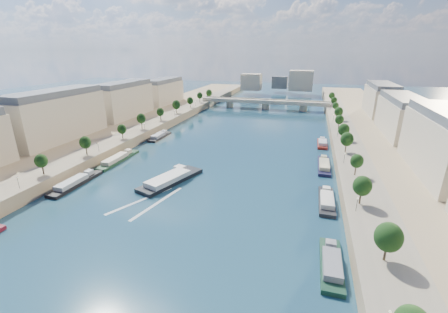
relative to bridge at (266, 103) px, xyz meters
The scene contains 17 objects.
ground 122.21m from the bridge, 90.00° to the right, with size 700.00×700.00×0.00m, color #0E2B3D.
quay_left 141.77m from the bridge, 120.53° to the right, with size 44.00×520.00×5.00m, color #9E8460.
quay_right 141.77m from the bridge, 59.47° to the right, with size 44.00×520.00×5.00m, color #9E8460.
pave_left 134.75m from the bridge, 115.02° to the right, with size 14.00×520.00×0.10m, color gray.
pave_right 134.75m from the bridge, 64.98° to the right, with size 14.00×520.00×0.10m, color gray.
trees_left 132.21m from the bridge, 114.60° to the right, with size 4.80×268.80×8.26m.
trees_right 124.98m from the bridge, 63.87° to the right, with size 4.80×268.80×8.26m.
lamps_left 142.18m from the bridge, 111.67° to the right, with size 0.36×200.36×4.28m.
lamps_right 128.36m from the bridge, 65.85° to the right, with size 0.36×200.36×4.28m.
buildings_left 139.56m from the bridge, 127.67° to the right, with size 16.00×226.00×23.20m.
buildings_right 139.56m from the bridge, 52.33° to the right, with size 16.00×226.00×23.20m.
skyline 97.94m from the bridge, 88.12° to the left, with size 79.00×42.00×22.00m.
bridge is the anchor object (origin of this frame).
tour_barge 163.83m from the bridge, 94.23° to the right, with size 17.11×29.92×3.91m.
wake 180.39m from the bridge, 93.84° to the right, with size 15.88×25.69×0.04m.
moored_barges_left 182.89m from the bridge, 104.41° to the right, with size 5.00×156.47×3.60m.
moored_barges_right 174.10m from the bridge, 74.85° to the right, with size 5.00×158.15×3.60m.
Camera 1 is at (37.21, -37.36, 48.26)m, focal length 24.00 mm.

